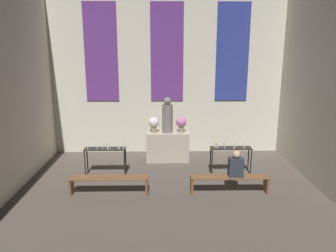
{
  "coord_description": "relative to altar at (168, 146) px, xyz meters",
  "views": [
    {
      "loc": [
        -0.19,
        0.58,
        3.61
      ],
      "look_at": [
        0.0,
        9.99,
        1.34
      ],
      "focal_mm": 35.0,
      "sensor_mm": 36.0,
      "label": 1
    }
  ],
  "objects": [
    {
      "name": "wall_back",
      "position": [
        0.0,
        0.98,
        2.43
      ],
      "size": [
        8.04,
        0.16,
        5.74
      ],
      "color": "beige",
      "rests_on": "ground_plane"
    },
    {
      "name": "altar",
      "position": [
        0.0,
        0.0,
        0.0
      ],
      "size": [
        1.36,
        0.64,
        0.94
      ],
      "color": "#ADA38E",
      "rests_on": "ground_plane"
    },
    {
      "name": "statue",
      "position": [
        0.0,
        -0.0,
        0.99
      ],
      "size": [
        0.34,
        0.34,
        1.14
      ],
      "color": "slate",
      "rests_on": "altar"
    },
    {
      "name": "flower_vase_left",
      "position": [
        -0.44,
        -0.0,
        0.78
      ],
      "size": [
        0.33,
        0.33,
        0.5
      ],
      "color": "#937A5B",
      "rests_on": "altar"
    },
    {
      "name": "flower_vase_right",
      "position": [
        0.44,
        -0.0,
        0.78
      ],
      "size": [
        0.33,
        0.33,
        0.5
      ],
      "color": "#937A5B",
      "rests_on": "altar"
    },
    {
      "name": "candle_rack_left",
      "position": [
        -1.81,
        -1.18,
        0.19
      ],
      "size": [
        1.19,
        0.36,
        0.98
      ],
      "color": "black",
      "rests_on": "ground_plane"
    },
    {
      "name": "candle_rack_right",
      "position": [
        1.81,
        -1.18,
        0.19
      ],
      "size": [
        1.19,
        0.36,
        0.98
      ],
      "color": "black",
      "rests_on": "ground_plane"
    },
    {
      "name": "pew_back_left",
      "position": [
        -1.52,
        -2.51,
        -0.15
      ],
      "size": [
        1.96,
        0.36,
        0.44
      ],
      "color": "brown",
      "rests_on": "ground_plane"
    },
    {
      "name": "pew_back_right",
      "position": [
        1.52,
        -2.51,
        -0.15
      ],
      "size": [
        1.96,
        0.36,
        0.44
      ],
      "color": "brown",
      "rests_on": "ground_plane"
    },
    {
      "name": "person_seated",
      "position": [
        1.67,
        -2.51,
        0.26
      ],
      "size": [
        0.36,
        0.24,
        0.68
      ],
      "color": "#282D38",
      "rests_on": "pew_back_right"
    }
  ]
}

